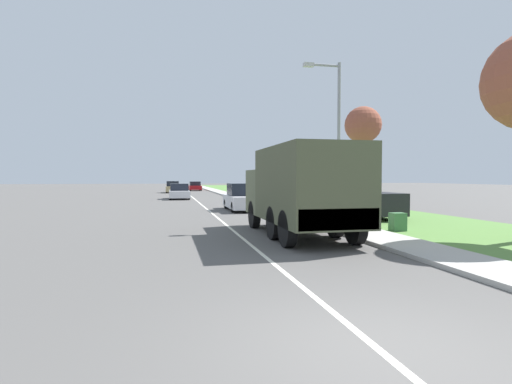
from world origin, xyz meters
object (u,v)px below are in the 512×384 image
Objects in this scene: car_third_ahead at (173,187)px; car_fourth_ahead at (195,186)px; lamp_post at (334,128)px; pickup_truck at (359,199)px; military_truck at (301,188)px; car_second_ahead at (179,192)px; car_nearest_ahead at (242,198)px.

car_third_ahead reaches higher than car_fourth_ahead.
lamp_post is at bearing -86.47° from car_fourth_ahead.
lamp_post is at bearing -130.40° from pickup_truck.
military_truck is at bearing -84.58° from car_third_ahead.
pickup_truck is at bearing -65.23° from car_second_ahead.
pickup_truck is at bearing 48.91° from military_truck.
lamp_post is (6.43, -39.24, 3.54)m from car_third_ahead.
pickup_truck reaches higher than car_second_ahead.
car_fourth_ahead is (-0.45, 49.65, -1.06)m from military_truck.
car_third_ahead is (-3.98, 30.44, -0.05)m from car_nearest_ahead.
car_nearest_ahead is 9.78m from lamp_post.
military_truck is 8.33m from pickup_truck.
car_third_ahead is at bearing 97.45° from car_nearest_ahead.
military_truck reaches higher than car_second_ahead.
car_second_ahead is 24.12m from car_fourth_ahead.
lamp_post is (2.89, -46.93, 3.59)m from car_fourth_ahead.
car_third_ahead is at bearing 91.57° from car_second_ahead.
car_fourth_ahead is 47.16m from lamp_post.
car_second_ahead is at bearing 104.57° from lamp_post.
car_fourth_ahead is (3.09, 23.93, -0.02)m from car_second_ahead.
pickup_truck is at bearing -82.26° from car_fourth_ahead.
car_nearest_ahead is 1.07× the size of car_second_ahead.
military_truck is 49.66m from car_fourth_ahead.
military_truck is at bearing -131.96° from lamp_post.
lamp_post is at bearing -74.46° from car_nearest_ahead.
pickup_truck reaches higher than car_nearest_ahead.
military_truck is 1.27× the size of pickup_truck.
car_second_ahead is 1.13× the size of car_fourth_ahead.
car_nearest_ahead reaches higher than car_fourth_ahead.
car_nearest_ahead is 14.64m from car_second_ahead.
car_nearest_ahead is (-0.01, 11.52, -0.95)m from military_truck.
pickup_truck is at bearing 49.60° from lamp_post.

